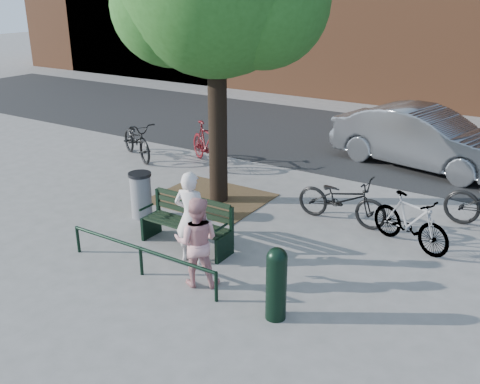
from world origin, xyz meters
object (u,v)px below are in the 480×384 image
Objects in this scene: person_left at (191,218)px; parked_car at (424,138)px; person_right at (197,242)px; litter_bin at (141,195)px; park_bench at (188,221)px; bollard at (276,281)px; bicycle_c at (342,199)px.

person_left is 0.34× the size of parked_car.
person_right is 1.55× the size of litter_bin.
litter_bin is (-2.04, 0.98, -0.34)m from person_left.
bollard is at bearing -25.46° from park_bench.
bollard is at bearing -170.98° from bicycle_c.
bollard reaches higher than bicycle_c.
litter_bin is 0.20× the size of parked_car.
bollard is 0.59× the size of bicycle_c.
bollard is at bearing 146.22° from person_right.
litter_bin is (-2.57, 1.53, -0.26)m from person_right.
parked_car reaches higher than person_right.
person_right reaches higher than litter_bin.
bicycle_c reaches higher than park_bench.
park_bench is 1.41m from person_right.
person_right reaches higher than bollard.
park_bench reaches higher than litter_bin.
bollard is at bearing -167.73° from parked_car.
bicycle_c reaches higher than litter_bin.
bollard is 4.42m from litter_bin.
park_bench is at bearing -56.99° from person_left.
bicycle_c is at bearing -133.46° from person_right.
park_bench is at bearing -74.06° from person_right.
person_left is 7.61m from parked_car.
bicycle_c is (1.95, 2.47, 0.01)m from park_bench.
bicycle_c is at bearing 98.04° from bollard.
litter_bin is at bearing -35.18° from person_left.
bicycle_c is (1.53, 2.93, -0.33)m from person_left.
park_bench is 3.15m from bicycle_c.
person_left is at bearing -73.43° from person_right.
parked_car is at bearing -4.44° from bicycle_c.
bollard is 3.68m from bicycle_c.
person_left is 3.32m from bicycle_c.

